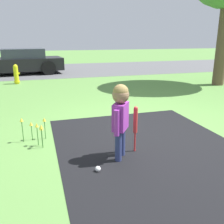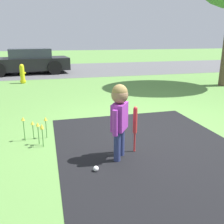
% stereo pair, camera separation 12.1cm
% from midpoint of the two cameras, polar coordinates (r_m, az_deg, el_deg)
% --- Properties ---
extents(ground_plane, '(60.00, 60.00, 0.00)m').
position_cam_midpoint_polar(ground_plane, '(4.72, 8.88, -4.01)').
color(ground_plane, '#5B8C42').
extents(street_strip, '(40.00, 6.00, 0.01)m').
position_cam_midpoint_polar(street_strip, '(13.74, -7.22, 9.68)').
color(street_strip, '#59595B').
rests_on(street_strip, ground).
extents(child, '(0.30, 0.37, 1.07)m').
position_cam_midpoint_polar(child, '(3.37, 2.77, 0.09)').
color(child, navy).
rests_on(child, ground).
extents(baseball_bat, '(0.06, 0.06, 0.70)m').
position_cam_midpoint_polar(baseball_bat, '(3.66, 6.24, -2.48)').
color(baseball_bat, red).
rests_on(baseball_bat, ground).
extents(sports_ball, '(0.07, 0.07, 0.07)m').
position_cam_midpoint_polar(sports_ball, '(3.29, -2.61, -12.81)').
color(sports_ball, white).
rests_on(sports_ball, ground).
extents(fire_hydrant, '(0.23, 0.21, 0.71)m').
position_cam_midpoint_polar(fire_hydrant, '(9.92, -19.47, 8.20)').
color(fire_hydrant, yellow).
rests_on(fire_hydrant, ground).
extents(parked_car, '(3.99, 2.12, 1.16)m').
position_cam_midpoint_polar(parked_car, '(12.57, -18.57, 10.88)').
color(parked_car, black).
rests_on(parked_car, ground).
extents(flower_bed, '(0.41, 0.44, 0.41)m').
position_cam_midpoint_polar(flower_bed, '(4.18, -15.97, -2.80)').
color(flower_bed, '#38702D').
rests_on(flower_bed, ground).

